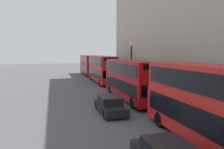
{
  "coord_description": "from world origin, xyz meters",
  "views": [
    {
      "loc": [
        -6.23,
        -2.96,
        4.84
      ],
      "look_at": [
        0.48,
        21.42,
        2.33
      ],
      "focal_mm": 35.0,
      "sensor_mm": 36.0,
      "label": 1
    }
  ],
  "objects_px": {
    "bus_third_in_queue": "(102,68)",
    "car_hatchback": "(110,104)",
    "bus_second_in_queue": "(130,78)",
    "bus_trailing": "(89,64)",
    "bus_leading": "(219,104)"
  },
  "relations": [
    {
      "from": "bus_second_in_queue",
      "to": "car_hatchback",
      "type": "distance_m",
      "value": 5.84
    },
    {
      "from": "bus_leading",
      "to": "bus_trailing",
      "type": "height_order",
      "value": "bus_trailing"
    },
    {
      "from": "bus_third_in_queue",
      "to": "bus_trailing",
      "type": "xyz_separation_m",
      "value": [
        0.0,
        12.78,
        -0.0
      ]
    },
    {
      "from": "car_hatchback",
      "to": "bus_leading",
      "type": "bearing_deg",
      "value": -67.02
    },
    {
      "from": "bus_third_in_queue",
      "to": "car_hatchback",
      "type": "height_order",
      "value": "bus_third_in_queue"
    },
    {
      "from": "bus_leading",
      "to": "bus_third_in_queue",
      "type": "height_order",
      "value": "bus_third_in_queue"
    },
    {
      "from": "bus_leading",
      "to": "bus_third_in_queue",
      "type": "distance_m",
      "value": 25.89
    },
    {
      "from": "bus_leading",
      "to": "car_hatchback",
      "type": "bearing_deg",
      "value": 112.98
    },
    {
      "from": "bus_leading",
      "to": "bus_trailing",
      "type": "bearing_deg",
      "value": 90.0
    },
    {
      "from": "bus_leading",
      "to": "car_hatchback",
      "type": "xyz_separation_m",
      "value": [
        -3.4,
        8.02,
        -1.6
      ]
    },
    {
      "from": "bus_trailing",
      "to": "bus_third_in_queue",
      "type": "bearing_deg",
      "value": -90.0
    },
    {
      "from": "bus_third_in_queue",
      "to": "bus_leading",
      "type": "bearing_deg",
      "value": -90.0
    },
    {
      "from": "bus_third_in_queue",
      "to": "bus_trailing",
      "type": "bearing_deg",
      "value": 90.0
    },
    {
      "from": "bus_trailing",
      "to": "car_hatchback",
      "type": "height_order",
      "value": "bus_trailing"
    },
    {
      "from": "bus_third_in_queue",
      "to": "bus_trailing",
      "type": "distance_m",
      "value": 12.78
    }
  ]
}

